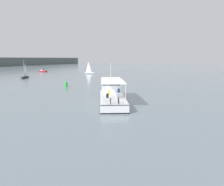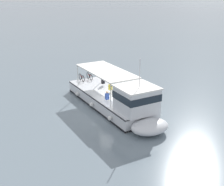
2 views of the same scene
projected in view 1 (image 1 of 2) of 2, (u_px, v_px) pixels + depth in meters
ground_plane at (115, 101)px, 30.29m from camera, size 400.00×400.00×0.00m
ferry_main at (112, 95)px, 29.76m from camera, size 12.88×7.90×5.32m
sailboat_horizon_east at (25, 76)px, 65.53m from camera, size 4.99×2.48×5.40m
sailboat_far_left at (90, 72)px, 83.53m from camera, size 1.67×4.87×5.40m
motorboat_mid_channel at (43, 71)px, 95.41m from camera, size 1.41×3.64×1.26m
channel_buoy at (66, 84)px, 45.56m from camera, size 0.70×0.70×1.40m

